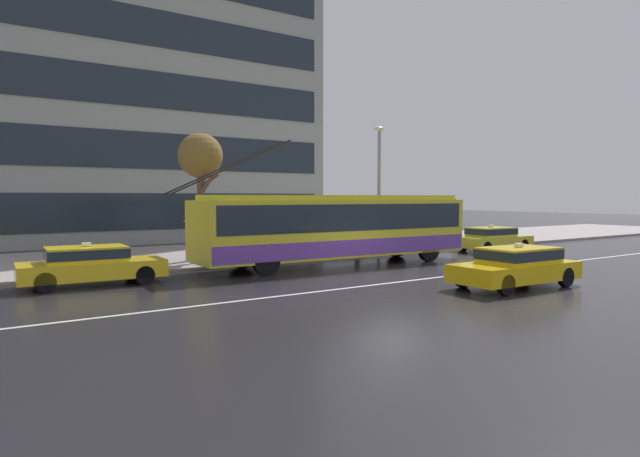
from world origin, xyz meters
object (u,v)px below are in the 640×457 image
at_px(trolleybus, 338,227).
at_px(pedestrian_walking_past, 271,223).
at_px(taxi_queued_behind_bus, 90,264).
at_px(street_tree_bare, 200,159).
at_px(pedestrian_at_shelter, 197,223).
at_px(street_lamp, 379,177).
at_px(taxi_ahead_of_bus, 492,238).
at_px(pedestrian_approaching_curb, 356,222).
at_px(taxi_oncoming_near, 516,265).
at_px(bus_shelter, 277,216).

distance_m(trolleybus, pedestrian_walking_past, 3.10).
bearing_deg(pedestrian_walking_past, taxi_queued_behind_bus, -164.43).
bearing_deg(street_tree_bare, pedestrian_at_shelter, -119.36).
xyz_separation_m(trolleybus, street_lamp, (4.17, 2.27, 2.22)).
bearing_deg(taxi_ahead_of_bus, pedestrian_walking_past, 169.07).
relative_size(taxi_ahead_of_bus, pedestrian_approaching_curb, 2.30).
relative_size(pedestrian_at_shelter, pedestrian_approaching_curb, 1.07).
height_order(trolleybus, pedestrian_at_shelter, trolleybus).
xyz_separation_m(taxi_oncoming_near, pedestrian_walking_past, (-3.22, 10.19, 1.00)).
bearing_deg(taxi_oncoming_near, taxi_queued_behind_bus, 144.25).
distance_m(taxi_queued_behind_bus, taxi_oncoming_near, 13.68).
bearing_deg(pedestrian_approaching_curb, taxi_oncoming_near, -98.82).
height_order(pedestrian_at_shelter, street_tree_bare, street_tree_bare).
xyz_separation_m(trolleybus, bus_shelter, (-0.87, 3.66, 0.37)).
bearing_deg(street_lamp, taxi_queued_behind_bus, -171.98).
bearing_deg(pedestrian_at_shelter, street_tree_bare, 60.64).
height_order(pedestrian_walking_past, street_lamp, street_lamp).
xyz_separation_m(street_lamp, street_tree_bare, (-8.61, 1.72, 0.66)).
xyz_separation_m(pedestrian_at_shelter, street_lamp, (9.24, -0.60, 2.03)).
bearing_deg(street_tree_bare, pedestrian_walking_past, -29.48).
bearing_deg(pedestrian_at_shelter, taxi_queued_behind_bus, -151.12).
bearing_deg(street_lamp, taxi_oncoming_near, -105.55).
height_order(taxi_ahead_of_bus, pedestrian_walking_past, pedestrian_walking_past).
xyz_separation_m(taxi_queued_behind_bus, street_lamp, (13.87, 1.95, 3.13)).
xyz_separation_m(taxi_oncoming_near, street_lamp, (2.77, 9.95, 3.13)).
bearing_deg(pedestrian_at_shelter, taxi_oncoming_near, -58.47).
bearing_deg(trolleybus, pedestrian_at_shelter, 150.46).
distance_m(trolleybus, bus_shelter, 3.78).
relative_size(taxi_oncoming_near, pedestrian_approaching_curb, 2.33).
bearing_deg(street_lamp, street_tree_bare, 168.67).
distance_m(taxi_ahead_of_bus, pedestrian_walking_past, 12.35).
distance_m(trolleybus, taxi_queued_behind_bus, 9.75).
bearing_deg(pedestrian_walking_past, bus_shelter, 50.46).
distance_m(bus_shelter, street_tree_bare, 4.37).
bearing_deg(street_tree_bare, pedestrian_approaching_curb, -10.61).
bearing_deg(taxi_oncoming_near, street_lamp, 74.45).
bearing_deg(street_tree_bare, street_lamp, -11.33).
height_order(pedestrian_at_shelter, pedestrian_walking_past, pedestrian_at_shelter).
relative_size(taxi_oncoming_near, street_tree_bare, 0.81).
bearing_deg(trolleybus, street_lamp, 28.58).
xyz_separation_m(pedestrian_at_shelter, street_tree_bare, (0.63, 1.12, 2.68)).
relative_size(trolleybus, street_lamp, 2.16).
distance_m(street_lamp, street_tree_bare, 8.80).
bearing_deg(street_tree_bare, taxi_queued_behind_bus, -145.05).
bearing_deg(taxi_ahead_of_bus, pedestrian_at_shelter, 170.05).
distance_m(pedestrian_walking_past, street_tree_bare, 4.11).
bearing_deg(taxi_queued_behind_bus, pedestrian_walking_past, 15.57).
distance_m(pedestrian_approaching_curb, street_tree_bare, 8.08).
bearing_deg(bus_shelter, taxi_queued_behind_bus, -159.25).
bearing_deg(pedestrian_at_shelter, bus_shelter, 10.67).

